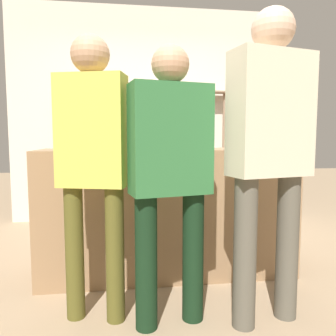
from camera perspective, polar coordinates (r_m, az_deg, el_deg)
ground_plane at (r=2.84m, az=0.00°, el=-17.58°), size 16.00×16.00×0.00m
bar_counter at (r=2.68m, az=0.00°, el=-7.57°), size 2.00×0.56×1.01m
back_wall at (r=4.49m, az=-3.25°, el=9.16°), size 3.60×0.12×2.80m
back_shelf at (r=4.30m, az=-2.97°, el=5.71°), size 2.04×0.18×1.71m
counter_bottle_0 at (r=2.67m, az=-9.89°, el=5.92°), size 0.08×0.08×0.33m
counter_bottle_1 at (r=2.94m, az=16.49°, el=6.14°), size 0.07×0.07×0.37m
counter_bottle_2 at (r=2.53m, az=7.09°, el=6.33°), size 0.08×0.08×0.35m
ice_bucket at (r=2.59m, az=-16.48°, el=5.19°), size 0.19×0.19×0.19m
cork_jar at (r=2.50m, az=3.84°, el=4.94°), size 0.12×0.12×0.15m
server_behind_counter at (r=3.26m, az=-0.84°, el=3.69°), size 0.44×0.24×1.70m
customer_right at (r=1.97m, az=17.31°, el=4.23°), size 0.51×0.31×1.83m
customer_center at (r=1.87m, az=0.39°, el=0.30°), size 0.49×0.29×1.62m
customer_left at (r=1.97m, az=-13.02°, el=2.38°), size 0.43×0.27×1.69m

